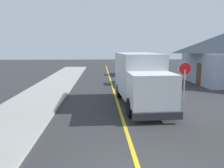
{
  "coord_description": "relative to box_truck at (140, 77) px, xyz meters",
  "views": [
    {
      "loc": [
        -1.11,
        -5.47,
        3.6
      ],
      "look_at": [
        -0.41,
        7.74,
        1.4
      ],
      "focal_mm": 35.8,
      "sensor_mm": 36.0,
      "label": 1
    }
  ],
  "objects": [
    {
      "name": "sidewalk_curb",
      "position": [
        -6.77,
        -4.26,
        -1.69
      ],
      "size": [
        3.6,
        60.0,
        0.15
      ],
      "primitive_type": "cube",
      "color": "#9E9E99",
      "rests_on": "ground"
    },
    {
      "name": "centre_line_yellow",
      "position": [
        -1.37,
        1.74,
        -1.76
      ],
      "size": [
        0.16,
        56.0,
        0.01
      ],
      "primitive_type": "cube",
      "color": "gold",
      "rests_on": "ground"
    },
    {
      "name": "box_truck",
      "position": [
        0.0,
        0.0,
        0.0
      ],
      "size": [
        2.71,
        7.28,
        3.2
      ],
      "color": "silver",
      "rests_on": "ground"
    },
    {
      "name": "parked_car_near",
      "position": [
        0.8,
        7.76,
        -0.97
      ],
      "size": [
        1.96,
        4.46,
        1.67
      ],
      "color": "#4C564C",
      "rests_on": "ground"
    },
    {
      "name": "parked_car_mid",
      "position": [
        0.96,
        15.2,
        -0.97
      ],
      "size": [
        1.86,
        4.43,
        1.67
      ],
      "color": "silver",
      "rests_on": "ground"
    },
    {
      "name": "stop_sign",
      "position": [
        2.84,
        -0.04,
        0.09
      ],
      "size": [
        0.8,
        0.1,
        2.65
      ],
      "color": "gray",
      "rests_on": "ground"
    }
  ]
}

